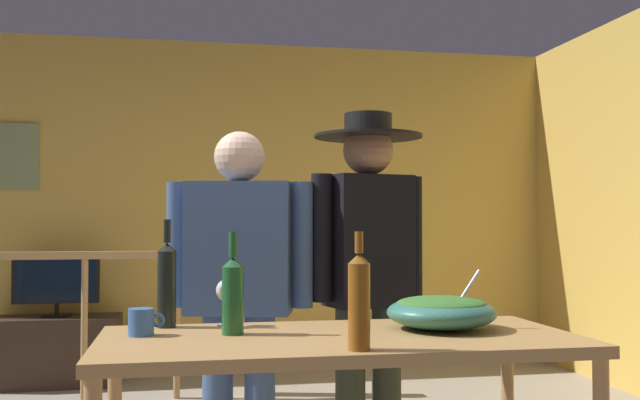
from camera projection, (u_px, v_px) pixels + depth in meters
name	position (u px, v px, depth m)	size (l,w,h in m)	color
back_wall	(209.00, 205.00, 5.86)	(5.75, 0.10, 2.63)	gold
stair_railing	(114.00, 302.00, 4.82)	(3.07, 0.10, 1.03)	#B2844C
tv_console	(56.00, 351.00, 5.28)	(0.90, 0.40, 0.49)	#38281E
flat_screen_tv	(56.00, 282.00, 5.26)	(0.60, 0.12, 0.43)	black
serving_table	(339.00, 357.00, 2.45)	(1.59, 0.74, 0.80)	#B2844C
salad_bowl	(441.00, 311.00, 2.59)	(0.39, 0.39, 0.21)	#337060
wine_glass	(226.00, 293.00, 2.67)	(0.07, 0.07, 0.17)	silver
wine_bottle_amber	(359.00, 300.00, 2.16)	(0.07, 0.07, 0.35)	brown
wine_bottle_dark	(167.00, 283.00, 2.64)	(0.07, 0.07, 0.39)	black
wine_bottle_green	(233.00, 293.00, 2.47)	(0.07, 0.07, 0.35)	#1E5628
mug_blue	(142.00, 322.00, 2.44)	(0.12, 0.09, 0.09)	#3866B2
person_standing_left	(239.00, 281.00, 3.09)	(0.61, 0.32, 1.56)	#3D5684
person_standing_right	(368.00, 265.00, 3.20)	(0.53, 0.48, 1.65)	#2D3323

